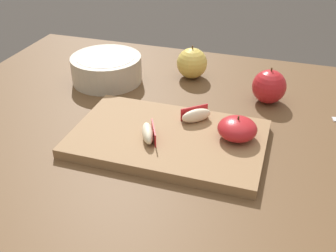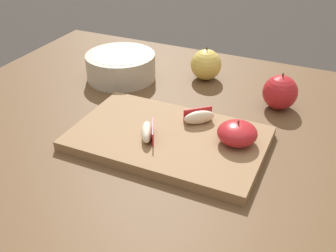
# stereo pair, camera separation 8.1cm
# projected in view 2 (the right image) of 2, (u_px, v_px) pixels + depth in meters

# --- Properties ---
(dining_table) EXTENTS (1.33, 0.90, 0.77)m
(dining_table) POSITION_uv_depth(u_px,v_px,m) (205.00, 171.00, 0.92)
(dining_table) COLOR brown
(dining_table) RESTS_ON ground_plane
(cutting_board) EXTENTS (0.39, 0.24, 0.02)m
(cutting_board) POSITION_uv_depth(u_px,v_px,m) (168.00, 139.00, 0.83)
(cutting_board) COLOR olive
(cutting_board) RESTS_ON dining_table
(apple_half_skin_up) EXTENTS (0.08, 0.08, 0.05)m
(apple_half_skin_up) POSITION_uv_depth(u_px,v_px,m) (237.00, 133.00, 0.79)
(apple_half_skin_up) COLOR #B21E23
(apple_half_skin_up) RESTS_ON cutting_board
(apple_wedge_middle) EXTENTS (0.07, 0.06, 0.03)m
(apple_wedge_middle) POSITION_uv_depth(u_px,v_px,m) (200.00, 116.00, 0.85)
(apple_wedge_middle) COLOR beige
(apple_wedge_middle) RESTS_ON cutting_board
(apple_wedge_right) EXTENTS (0.05, 0.07, 0.03)m
(apple_wedge_right) POSITION_uv_depth(u_px,v_px,m) (147.00, 132.00, 0.80)
(apple_wedge_right) COLOR beige
(apple_wedge_right) RESTS_ON cutting_board
(whole_apple_crimson) EXTENTS (0.08, 0.08, 0.09)m
(whole_apple_crimson) POSITION_uv_depth(u_px,v_px,m) (280.00, 92.00, 0.94)
(whole_apple_crimson) COLOR #B21E23
(whole_apple_crimson) RESTS_ON dining_table
(whole_apple_golden) EXTENTS (0.08, 0.08, 0.09)m
(whole_apple_golden) POSITION_uv_depth(u_px,v_px,m) (206.00, 65.00, 1.08)
(whole_apple_golden) COLOR #DBBC51
(whole_apple_golden) RESTS_ON dining_table
(ceramic_fruit_bowl) EXTENTS (0.19, 0.19, 0.07)m
(ceramic_fruit_bowl) POSITION_uv_depth(u_px,v_px,m) (121.00, 66.00, 1.08)
(ceramic_fruit_bowl) COLOR #BCB29E
(ceramic_fruit_bowl) RESTS_ON dining_table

